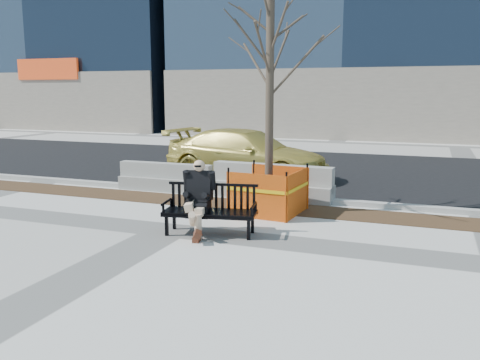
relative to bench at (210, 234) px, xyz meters
The scene contains 10 objects.
ground 0.89m from the bench, behind, with size 120.00×120.00×0.00m, color beige.
mulch_strip 2.73m from the bench, 108.99° to the left, with size 40.00×1.20×0.02m, color #47301C.
asphalt_street 8.83m from the bench, 95.78° to the left, with size 60.00×10.40×0.01m, color black.
curb 3.64m from the bench, 104.12° to the left, with size 60.00×0.25×0.12m, color #9E9B93.
bench is the anchor object (origin of this frame).
seated_man 0.25m from the bench, behind, with size 0.63×1.04×1.46m, color black, non-canonical shape.
tree_fence 2.18m from the bench, 75.90° to the left, with size 2.19×2.19×5.47m, color #FD5D11, non-canonical shape.
sedan 6.46m from the bench, 103.45° to the left, with size 2.18×5.36×1.56m, color gold.
jersey_barrier_left 4.63m from the bench, 129.49° to the left, with size 2.75×0.55×0.79m, color gray, non-canonical shape.
jersey_barrier_right 3.58m from the bench, 87.30° to the left, with size 3.19×0.64×0.91m, color gray, non-canonical shape.
Camera 1 is at (4.81, -8.75, 2.78)m, focal length 37.94 mm.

